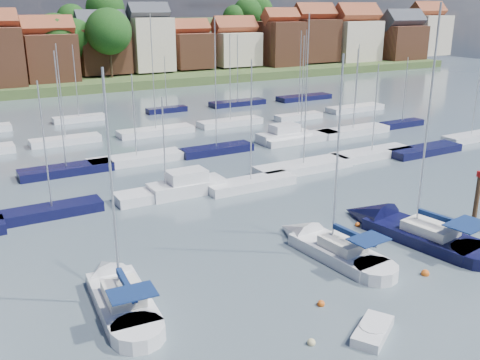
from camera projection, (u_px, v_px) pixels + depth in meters
ground at (161, 141)px, 67.89m from camera, size 260.00×260.00×0.00m
sailboat_left at (118, 292)px, 31.37m from camera, size 3.62×10.93×14.65m
sailboat_centre at (324, 246)px, 37.40m from camera, size 3.86×11.07×14.79m
sailboat_navy at (401, 229)px, 40.38m from camera, size 5.50×13.52×18.12m
tender at (373, 331)px, 27.83m from camera, size 3.42×2.84×0.67m
timber_piling at (475, 209)px, 41.79m from camera, size 0.40×0.40×6.58m
buoy_b at (311, 344)px, 27.17m from camera, size 0.43×0.43×0.43m
buoy_c at (321, 305)px, 30.69m from camera, size 0.44×0.44×0.44m
buoy_d at (425, 275)px, 34.16m from camera, size 0.53×0.53×0.53m
buoy_e at (357, 226)px, 41.73m from camera, size 0.41×0.41×0.41m
marina_field at (190, 144)px, 64.64m from camera, size 79.62×41.41×15.93m
far_shore_town at (41, 51)px, 144.15m from camera, size 212.46×90.00×22.27m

